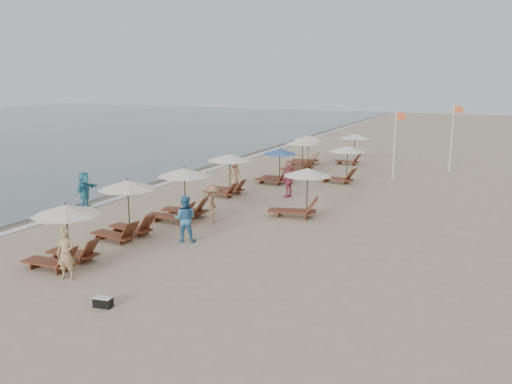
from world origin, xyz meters
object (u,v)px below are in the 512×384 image
at_px(lounger_station_6, 305,150).
at_px(flag_pole_near, 395,141).
at_px(lounger_station_2, 180,195).
at_px(duffel_bag, 103,302).
at_px(lounger_station_1, 124,209).
at_px(beachgoer_mid_b, 213,204).
at_px(lounger_station_0, 63,234).
at_px(inland_station_0, 300,189).
at_px(beachgoer_near, 66,254).
at_px(beachgoer_mid_a, 185,219).
at_px(waterline_walker, 85,190).
at_px(inland_station_2, 352,144).
at_px(beachgoer_far_a, 289,181).
at_px(lounger_station_4, 276,166).
at_px(beachgoer_far_b, 234,173).
at_px(lounger_station_3, 227,172).
at_px(lounger_station_5, 300,155).
at_px(inland_station_1, 342,161).

distance_m(lounger_station_6, flag_pole_near, 7.60).
xyz_separation_m(lounger_station_2, duffel_bag, (3.10, -8.65, -1.00)).
xyz_separation_m(lounger_station_6, flag_pole_near, (6.87, -2.98, 1.31)).
bearing_deg(lounger_station_1, beachgoer_mid_b, 59.49).
distance_m(lounger_station_0, inland_station_0, 10.57).
xyz_separation_m(inland_station_0, beachgoer_near, (-3.95, -10.24, -0.45)).
height_order(lounger_station_0, flag_pole_near, flag_pole_near).
xyz_separation_m(beachgoer_mid_a, waterline_walker, (-7.31, 2.48, -0.02)).
bearing_deg(inland_station_2, beachgoer_mid_a, -92.75).
height_order(lounger_station_1, beachgoer_mid_b, lounger_station_1).
height_order(lounger_station_1, beachgoer_near, lounger_station_1).
bearing_deg(beachgoer_far_a, beachgoer_near, 11.30).
relative_size(lounger_station_0, inland_station_0, 0.88).
distance_m(inland_station_2, waterline_walker, 20.00).
xyz_separation_m(lounger_station_4, beachgoer_mid_b, (0.98, -9.33, -0.20)).
height_order(beachgoer_mid_b, waterline_walker, waterline_walker).
distance_m(inland_station_0, beachgoer_far_b, 7.64).
height_order(lounger_station_0, beachgoer_far_a, lounger_station_0).
xyz_separation_m(lounger_station_1, lounger_station_3, (-0.01, 8.52, 0.09)).
height_order(lounger_station_1, lounger_station_3, lounger_station_1).
xyz_separation_m(inland_station_2, flag_pole_near, (3.88, -4.61, 0.90)).
relative_size(inland_station_2, beachgoer_mid_a, 1.39).
bearing_deg(lounger_station_2, inland_station_2, 80.90).
distance_m(lounger_station_0, beachgoer_far_b, 14.24).
relative_size(beachgoer_far_b, flag_pole_near, 0.35).
bearing_deg(beachgoer_mid_b, duffel_bag, 166.23).
height_order(lounger_station_1, lounger_station_6, lounger_station_1).
distance_m(lounger_station_2, beachgoer_far_b, 7.72).
distance_m(lounger_station_5, inland_station_0, 11.38).
bearing_deg(flag_pole_near, duffel_bag, -99.44).
relative_size(lounger_station_4, lounger_station_6, 0.92).
bearing_deg(lounger_station_0, lounger_station_3, 90.72).
height_order(lounger_station_5, flag_pole_near, flag_pole_near).
xyz_separation_m(beachgoer_far_b, waterline_walker, (-4.15, -7.72, 0.12)).
distance_m(inland_station_0, inland_station_1, 8.46).
relative_size(inland_station_2, beachgoer_mid_b, 1.51).
distance_m(lounger_station_1, beachgoer_mid_a, 2.47).
bearing_deg(inland_station_1, beachgoer_mid_b, -103.22).
distance_m(lounger_station_3, beachgoer_far_a, 3.33).
bearing_deg(lounger_station_6, lounger_station_1, -91.04).
xyz_separation_m(beachgoer_far_b, duffel_bag, (4.35, -16.26, -0.62)).
height_order(lounger_station_1, lounger_station_2, lounger_station_2).
distance_m(lounger_station_2, inland_station_2, 18.31).
bearing_deg(beachgoer_mid_b, lounger_station_4, -17.68).
distance_m(lounger_station_4, beachgoer_near, 16.99).
relative_size(lounger_station_6, beachgoer_near, 1.58).
relative_size(beachgoer_mid_b, waterline_walker, 0.94).
relative_size(inland_station_0, beachgoer_far_a, 1.61).
distance_m(beachgoer_mid_b, flag_pole_near, 14.37).
xyz_separation_m(lounger_station_1, lounger_station_4, (1.04, 12.75, -0.17)).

